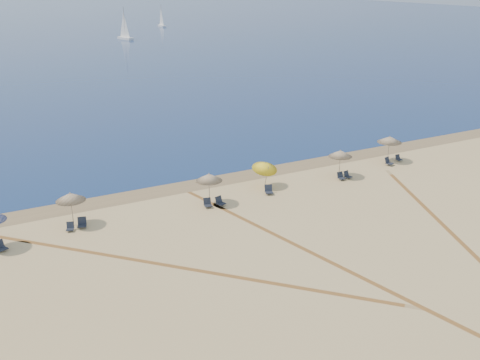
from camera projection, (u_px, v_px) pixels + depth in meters
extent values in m
plane|color=tan|center=(428.00, 331.00, 26.78)|extent=(160.00, 160.00, 0.00)
plane|color=olive|center=(218.00, 180.00, 46.65)|extent=(500.00, 500.00, 0.00)
cylinder|color=gray|center=(72.00, 210.00, 37.70)|extent=(0.05, 0.05, 2.32)
cone|color=beige|center=(70.00, 197.00, 37.35)|extent=(2.04, 2.04, 0.55)
sphere|color=gray|center=(70.00, 193.00, 37.24)|extent=(0.08, 0.08, 0.08)
cylinder|color=gray|center=(209.00, 190.00, 41.25)|extent=(0.05, 0.05, 2.35)
cone|color=beige|center=(209.00, 177.00, 40.89)|extent=(2.02, 2.02, 0.55)
sphere|color=gray|center=(209.00, 174.00, 40.78)|extent=(0.08, 0.08, 0.08)
cylinder|color=gray|center=(266.00, 177.00, 44.42)|extent=(0.05, 0.65, 2.01)
cone|color=yellow|center=(265.00, 166.00, 44.33)|extent=(2.09, 2.16, 1.13)
sphere|color=gray|center=(265.00, 163.00, 44.23)|extent=(0.08, 0.08, 0.08)
cylinder|color=gray|center=(340.00, 164.00, 46.89)|extent=(0.05, 0.05, 2.30)
cone|color=beige|center=(340.00, 153.00, 46.54)|extent=(2.03, 2.03, 0.55)
sphere|color=gray|center=(341.00, 150.00, 46.43)|extent=(0.08, 0.08, 0.08)
cylinder|color=gray|center=(389.00, 150.00, 50.86)|extent=(0.05, 0.05, 2.30)
cone|color=beige|center=(390.00, 139.00, 50.51)|extent=(2.27, 2.27, 0.55)
sphere|color=gray|center=(390.00, 136.00, 50.40)|extent=(0.08, 0.08, 0.08)
cube|color=black|center=(2.00, 249.00, 34.46)|extent=(0.76, 0.76, 0.05)
cylinder|color=#A5A5AD|center=(6.00, 250.00, 34.49)|extent=(0.02, 0.02, 0.19)
cube|color=black|center=(70.00, 229.00, 37.17)|extent=(0.63, 0.63, 0.04)
cube|color=black|center=(70.00, 225.00, 37.32)|extent=(0.53, 0.34, 0.44)
cylinder|color=#A5A5AD|center=(68.00, 231.00, 37.03)|extent=(0.02, 0.02, 0.16)
cylinder|color=#A5A5AD|center=(74.00, 231.00, 37.08)|extent=(0.02, 0.02, 0.16)
cube|color=black|center=(82.00, 226.00, 37.65)|extent=(0.72, 0.72, 0.05)
cube|color=black|center=(82.00, 220.00, 37.82)|extent=(0.62, 0.37, 0.52)
cylinder|color=#A5A5AD|center=(79.00, 228.00, 37.46)|extent=(0.03, 0.03, 0.19)
cylinder|color=#A5A5AD|center=(86.00, 228.00, 37.55)|extent=(0.03, 0.03, 0.19)
cube|color=black|center=(208.00, 205.00, 40.97)|extent=(0.66, 0.66, 0.05)
cube|color=black|center=(207.00, 201.00, 41.13)|extent=(0.59, 0.31, 0.50)
cylinder|color=#A5A5AD|center=(206.00, 208.00, 40.77)|extent=(0.02, 0.02, 0.18)
cylinder|color=#A5A5AD|center=(212.00, 207.00, 40.89)|extent=(0.02, 0.02, 0.18)
cube|color=black|center=(221.00, 204.00, 41.28)|extent=(0.71, 0.71, 0.05)
cube|color=black|center=(219.00, 199.00, 41.38)|extent=(0.61, 0.36, 0.51)
cylinder|color=#A5A5AD|center=(220.00, 206.00, 40.99)|extent=(0.03, 0.03, 0.19)
cylinder|color=#A5A5AD|center=(225.00, 205.00, 41.28)|extent=(0.03, 0.03, 0.19)
cube|color=black|center=(269.00, 192.00, 43.43)|extent=(0.77, 0.77, 0.05)
cube|color=black|center=(268.00, 188.00, 43.61)|extent=(0.64, 0.41, 0.54)
cylinder|color=#A5A5AD|center=(267.00, 194.00, 43.24)|extent=(0.03, 0.03, 0.20)
cylinder|color=#A5A5AD|center=(273.00, 194.00, 43.31)|extent=(0.03, 0.03, 0.20)
cube|color=black|center=(342.00, 178.00, 46.48)|extent=(0.55, 0.55, 0.05)
cube|color=black|center=(340.00, 175.00, 46.62)|extent=(0.55, 0.21, 0.49)
cylinder|color=#A5A5AD|center=(341.00, 180.00, 46.25)|extent=(0.02, 0.02, 0.18)
cylinder|color=#A5A5AD|center=(345.00, 179.00, 46.44)|extent=(0.02, 0.02, 0.18)
cube|color=black|center=(348.00, 177.00, 46.82)|extent=(0.62, 0.62, 0.05)
cube|color=black|center=(346.00, 173.00, 46.93)|extent=(0.55, 0.29, 0.47)
cylinder|color=#A5A5AD|center=(348.00, 179.00, 46.57)|extent=(0.02, 0.02, 0.17)
cylinder|color=#A5A5AD|center=(351.00, 178.00, 46.81)|extent=(0.02, 0.02, 0.17)
cube|color=black|center=(390.00, 163.00, 50.07)|extent=(0.76, 0.76, 0.06)
cube|color=black|center=(387.00, 160.00, 50.17)|extent=(0.65, 0.39, 0.54)
cylinder|color=#A5A5AD|center=(390.00, 166.00, 49.76)|extent=(0.03, 0.03, 0.20)
cylinder|color=#A5A5AD|center=(393.00, 164.00, 50.08)|extent=(0.03, 0.03, 0.20)
cube|color=black|center=(399.00, 160.00, 51.20)|extent=(0.51, 0.51, 0.05)
cube|color=black|center=(398.00, 157.00, 51.32)|extent=(0.50, 0.19, 0.45)
cylinder|color=#A5A5AD|center=(399.00, 161.00, 50.99)|extent=(0.02, 0.02, 0.16)
cylinder|color=#A5A5AD|center=(402.00, 161.00, 51.17)|extent=(0.02, 0.02, 0.16)
cube|color=white|center=(162.00, 26.00, 185.59)|extent=(1.28, 4.88, 0.53)
cylinder|color=gray|center=(161.00, 15.00, 184.38)|extent=(0.11, 0.11, 7.08)
cube|color=white|center=(125.00, 38.00, 148.43)|extent=(3.04, 5.90, 0.62)
cylinder|color=gray|center=(124.00, 23.00, 147.00)|extent=(0.12, 0.12, 8.33)
plane|color=tan|center=(308.00, 251.00, 34.59)|extent=(33.37, 33.37, 0.00)
plane|color=tan|center=(295.00, 245.00, 35.37)|extent=(33.37, 33.37, 0.00)
plane|color=tan|center=(468.00, 249.00, 34.83)|extent=(36.55, 36.55, 0.00)
plane|color=tan|center=(460.00, 241.00, 35.85)|extent=(36.55, 36.55, 0.00)
plane|color=tan|center=(182.00, 268.00, 32.58)|extent=(39.59, 39.59, 0.00)
plane|color=tan|center=(165.00, 265.00, 32.90)|extent=(39.59, 39.59, 0.00)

